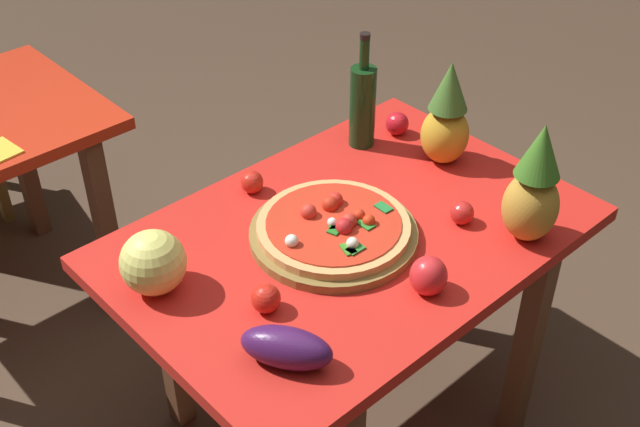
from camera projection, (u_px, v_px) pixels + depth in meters
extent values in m
plane|color=#4C3828|center=(345.00, 422.00, 2.51)|extent=(10.00, 10.00, 0.00)
cube|color=brown|center=(527.00, 347.00, 2.27)|extent=(0.06, 0.06, 0.72)
cube|color=brown|center=(170.00, 336.00, 2.31)|extent=(0.06, 0.06, 0.72)
cube|color=brown|center=(349.00, 231.00, 2.70)|extent=(0.06, 0.06, 0.72)
cube|color=red|center=(350.00, 238.00, 2.06)|extent=(1.20, 0.82, 0.04)
cube|color=brown|center=(106.00, 229.00, 2.71)|extent=(0.06, 0.06, 0.72)
cube|color=brown|center=(23.00, 156.00, 3.07)|extent=(0.06, 0.06, 0.72)
cylinder|color=olive|center=(333.00, 234.00, 2.02)|extent=(0.43, 0.43, 0.02)
cylinder|color=tan|center=(333.00, 227.00, 2.01)|extent=(0.39, 0.39, 0.02)
cylinder|color=red|center=(334.00, 223.00, 2.00)|extent=(0.34, 0.34, 0.00)
sphere|color=red|center=(330.00, 204.00, 2.04)|extent=(0.04, 0.04, 0.04)
sphere|color=red|center=(369.00, 221.00, 1.99)|extent=(0.03, 0.03, 0.03)
sphere|color=red|center=(359.00, 215.00, 2.01)|extent=(0.03, 0.03, 0.03)
sphere|color=red|center=(309.00, 212.00, 2.02)|extent=(0.04, 0.04, 0.04)
sphere|color=red|center=(349.00, 221.00, 1.99)|extent=(0.04, 0.04, 0.04)
sphere|color=red|center=(344.00, 227.00, 1.97)|extent=(0.04, 0.04, 0.04)
sphere|color=red|center=(335.00, 200.00, 2.06)|extent=(0.04, 0.04, 0.04)
cube|color=#217521|center=(336.00, 229.00, 1.97)|extent=(0.05, 0.04, 0.00)
cube|color=#2C762C|center=(355.00, 249.00, 1.91)|extent=(0.04, 0.03, 0.00)
cube|color=#2A822A|center=(366.00, 224.00, 1.99)|extent=(0.03, 0.04, 0.00)
cube|color=#398424|center=(348.00, 249.00, 1.91)|extent=(0.04, 0.05, 0.00)
cube|color=#2C7E27|center=(337.00, 226.00, 1.98)|extent=(0.05, 0.05, 0.00)
cube|color=#237E37|center=(383.00, 207.00, 2.04)|extent=(0.03, 0.05, 0.00)
sphere|color=white|center=(292.00, 241.00, 1.92)|extent=(0.03, 0.03, 0.03)
sphere|color=white|center=(352.00, 243.00, 1.92)|extent=(0.03, 0.03, 0.03)
sphere|color=silver|center=(332.00, 222.00, 1.99)|extent=(0.02, 0.02, 0.02)
cylinder|color=#143415|center=(363.00, 107.00, 2.32)|extent=(0.08, 0.08, 0.25)
cylinder|color=#143415|center=(364.00, 54.00, 2.22)|extent=(0.03, 0.03, 0.09)
cylinder|color=black|center=(365.00, 36.00, 2.19)|extent=(0.03, 0.03, 0.02)
ellipsoid|color=#BA8D32|center=(530.00, 206.00, 1.98)|extent=(0.14, 0.14, 0.19)
cone|color=#397321|center=(541.00, 150.00, 1.88)|extent=(0.11, 0.11, 0.14)
ellipsoid|color=gold|center=(445.00, 135.00, 2.27)|extent=(0.14, 0.14, 0.17)
cone|color=#3E6C29|center=(450.00, 86.00, 2.17)|extent=(0.11, 0.11, 0.14)
sphere|color=#E6E16E|center=(153.00, 262.00, 1.83)|extent=(0.15, 0.15, 0.15)
ellipsoid|color=red|center=(428.00, 276.00, 1.85)|extent=(0.09, 0.09, 0.10)
ellipsoid|color=#41184D|center=(286.00, 348.00, 1.67)|extent=(0.18, 0.22, 0.09)
sphere|color=red|center=(462.00, 213.00, 2.06)|extent=(0.06, 0.06, 0.06)
sphere|color=red|center=(266.00, 298.00, 1.80)|extent=(0.07, 0.07, 0.07)
sphere|color=red|center=(397.00, 124.00, 2.41)|extent=(0.07, 0.07, 0.07)
sphere|color=red|center=(252.00, 182.00, 2.17)|extent=(0.06, 0.06, 0.06)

